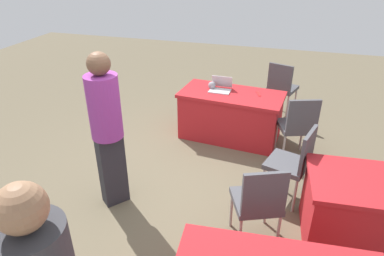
{
  "coord_description": "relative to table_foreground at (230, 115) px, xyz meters",
  "views": [
    {
      "loc": [
        -1.06,
        3.21,
        2.69
      ],
      "look_at": [
        -0.12,
        -0.02,
        0.9
      ],
      "focal_mm": 32.02,
      "sensor_mm": 36.0,
      "label": 1
    }
  ],
  "objects": [
    {
      "name": "table_mid_left",
      "position": [
        -1.82,
        1.78,
        -0.0
      ],
      "size": [
        1.5,
        0.9,
        0.74
      ],
      "rotation": [
        0.0,
        0.0,
        0.07
      ],
      "color": "#AD1E23",
      "rests_on": "ground"
    },
    {
      "name": "table_foreground",
      "position": [
        0.0,
        0.0,
        0.0
      ],
      "size": [
        1.6,
        0.91,
        0.74
      ],
      "rotation": [
        0.0,
        0.0,
        -0.1
      ],
      "color": "#AD1E23",
      "rests_on": "ground"
    },
    {
      "name": "scissors_red",
      "position": [
        -0.39,
        -0.08,
        0.37
      ],
      "size": [
        0.09,
        0.18,
        0.01
      ],
      "primitive_type": "cube",
      "rotation": [
        0.0,
        0.0,
        1.88
      ],
      "color": "red",
      "rests_on": "table_foreground"
    },
    {
      "name": "chair_tucked_right",
      "position": [
        -0.69,
        -1.04,
        0.19
      ],
      "size": [
        0.56,
        0.56,
        0.97
      ],
      "rotation": [
        0.0,
        0.0,
        2.81
      ],
      "color": "#9E9993",
      "rests_on": "ground"
    },
    {
      "name": "chair_tucked_left",
      "position": [
        -0.66,
        2.12,
        0.17
      ],
      "size": [
        0.58,
        0.58,
        0.95
      ],
      "rotation": [
        0.0,
        0.0,
        3.54
      ],
      "color": "#9E9993",
      "rests_on": "ground"
    },
    {
      "name": "yarn_ball",
      "position": [
        0.33,
        -0.09,
        0.43
      ],
      "size": [
        0.11,
        0.11,
        0.11
      ],
      "primitive_type": "sphere",
      "color": "gray",
      "rests_on": "table_foreground"
    },
    {
      "name": "chair_aisle",
      "position": [
        -0.97,
        1.32,
        0.18
      ],
      "size": [
        0.55,
        0.55,
        0.96
      ],
      "rotation": [
        0.0,
        0.0,
        4.41
      ],
      "color": "#9E9993",
      "rests_on": "ground"
    },
    {
      "name": "person_attendee_standing",
      "position": [
        1.01,
        1.91,
        0.64
      ],
      "size": [
        0.48,
        0.48,
        1.8
      ],
      "rotation": [
        0.0,
        0.0,
        0.87
      ],
      "color": "#26262D",
      "rests_on": "ground"
    },
    {
      "name": "chair_near_front",
      "position": [
        -0.99,
        0.41,
        0.19
      ],
      "size": [
        0.56,
        0.56,
        0.97
      ],
      "rotation": [
        0.0,
        0.0,
        3.48
      ],
      "color": "#9E9993",
      "rests_on": "ground"
    },
    {
      "name": "ground_plane",
      "position": [
        0.29,
        1.54,
        -0.37
      ],
      "size": [
        14.4,
        14.4,
        0.0
      ],
      "primitive_type": "plane",
      "color": "brown"
    },
    {
      "name": "laptop_silver",
      "position": [
        0.19,
        -0.06,
        0.41
      ],
      "size": [
        0.32,
        0.3,
        0.21
      ],
      "rotation": [
        0.0,
        0.0,
        -0.02
      ],
      "color": "silver",
      "rests_on": "table_foreground"
    }
  ]
}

